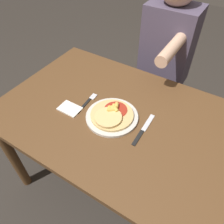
# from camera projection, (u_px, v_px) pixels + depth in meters

# --- Properties ---
(ground_plane) EXTENTS (8.00, 8.00, 0.00)m
(ground_plane) POSITION_uv_depth(u_px,v_px,m) (117.00, 181.00, 1.64)
(ground_plane) COLOR #2D2823
(dining_table) EXTENTS (1.26, 0.83, 0.73)m
(dining_table) POSITION_uv_depth(u_px,v_px,m) (118.00, 128.00, 1.20)
(dining_table) COLOR brown
(dining_table) RESTS_ON ground_plane
(plate) EXTENTS (0.27, 0.27, 0.01)m
(plate) POSITION_uv_depth(u_px,v_px,m) (112.00, 117.00, 1.10)
(plate) COLOR beige
(plate) RESTS_ON dining_table
(pizza) EXTENTS (0.22, 0.22, 0.04)m
(pizza) POSITION_uv_depth(u_px,v_px,m) (111.00, 114.00, 1.09)
(pizza) COLOR tan
(pizza) RESTS_ON plate
(fork) EXTENTS (0.03, 0.18, 0.00)m
(fork) POSITION_uv_depth(u_px,v_px,m) (88.00, 102.00, 1.18)
(fork) COLOR black
(fork) RESTS_ON dining_table
(knife) EXTENTS (0.02, 0.22, 0.00)m
(knife) POSITION_uv_depth(u_px,v_px,m) (143.00, 130.00, 1.05)
(knife) COLOR black
(knife) RESTS_ON dining_table
(napkin) EXTENTS (0.12, 0.08, 0.01)m
(napkin) POSITION_uv_depth(u_px,v_px,m) (70.00, 109.00, 1.15)
(napkin) COLOR silver
(napkin) RESTS_ON dining_table
(person_diner) EXTENTS (0.33, 0.52, 1.26)m
(person_diner) POSITION_uv_depth(u_px,v_px,m) (166.00, 53.00, 1.51)
(person_diner) COLOR #2D2D38
(person_diner) RESTS_ON ground_plane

